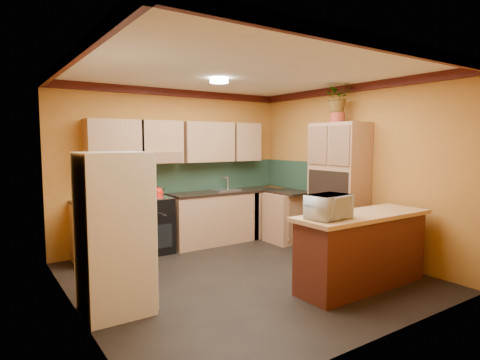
{
  "coord_description": "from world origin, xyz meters",
  "views": [
    {
      "loc": [
        -2.96,
        -4.31,
        1.81
      ],
      "look_at": [
        0.25,
        0.45,
        1.26
      ],
      "focal_mm": 30.0,
      "sensor_mm": 36.0,
      "label": 1
    }
  ],
  "objects_px": {
    "base_cabinets_back": "(186,222)",
    "fridge": "(114,233)",
    "stove": "(152,225)",
    "pantry": "(338,190)",
    "breakfast_bar": "(362,252)",
    "microwave": "(329,207)"
  },
  "relations": [
    {
      "from": "microwave",
      "to": "base_cabinets_back",
      "type": "bearing_deg",
      "value": 89.13
    },
    {
      "from": "base_cabinets_back",
      "to": "microwave",
      "type": "relative_size",
      "value": 7.29
    },
    {
      "from": "stove",
      "to": "base_cabinets_back",
      "type": "bearing_deg",
      "value": 0.0
    },
    {
      "from": "stove",
      "to": "breakfast_bar",
      "type": "distance_m",
      "value": 3.33
    },
    {
      "from": "base_cabinets_back",
      "to": "fridge",
      "type": "bearing_deg",
      "value": -132.78
    },
    {
      "from": "pantry",
      "to": "stove",
      "type": "bearing_deg",
      "value": 143.84
    },
    {
      "from": "fridge",
      "to": "microwave",
      "type": "bearing_deg",
      "value": -24.6
    },
    {
      "from": "base_cabinets_back",
      "to": "stove",
      "type": "distance_m",
      "value": 0.63
    },
    {
      "from": "base_cabinets_back",
      "to": "stove",
      "type": "xyz_separation_m",
      "value": [
        -0.62,
        -0.0,
        0.02
      ]
    },
    {
      "from": "base_cabinets_back",
      "to": "microwave",
      "type": "xyz_separation_m",
      "value": [
        0.34,
        -2.94,
        0.63
      ]
    },
    {
      "from": "microwave",
      "to": "pantry",
      "type": "bearing_deg",
      "value": 31.39
    },
    {
      "from": "stove",
      "to": "pantry",
      "type": "distance_m",
      "value": 3.05
    },
    {
      "from": "pantry",
      "to": "breakfast_bar",
      "type": "bearing_deg",
      "value": -125.77
    },
    {
      "from": "stove",
      "to": "breakfast_bar",
      "type": "bearing_deg",
      "value": -61.81
    },
    {
      "from": "stove",
      "to": "pantry",
      "type": "relative_size",
      "value": 0.43
    },
    {
      "from": "breakfast_bar",
      "to": "microwave",
      "type": "relative_size",
      "value": 3.6
    },
    {
      "from": "base_cabinets_back",
      "to": "stove",
      "type": "relative_size",
      "value": 4.01
    },
    {
      "from": "stove",
      "to": "microwave",
      "type": "relative_size",
      "value": 1.82
    },
    {
      "from": "base_cabinets_back",
      "to": "stove",
      "type": "height_order",
      "value": "stove"
    },
    {
      "from": "microwave",
      "to": "stove",
      "type": "bearing_deg",
      "value": 100.71
    },
    {
      "from": "stove",
      "to": "pantry",
      "type": "bearing_deg",
      "value": -36.16
    },
    {
      "from": "base_cabinets_back",
      "to": "pantry",
      "type": "relative_size",
      "value": 1.74
    }
  ]
}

